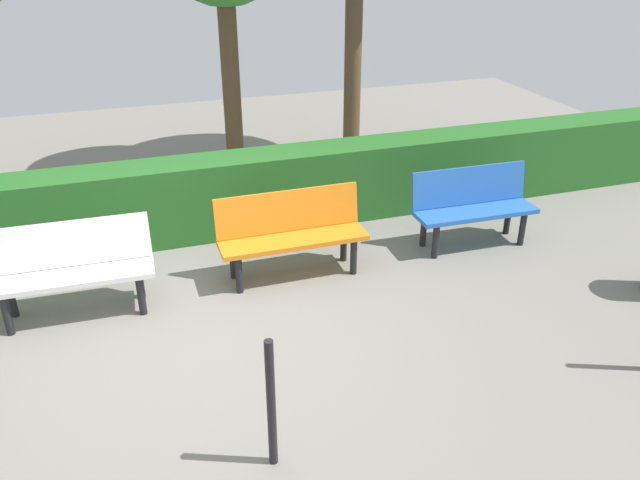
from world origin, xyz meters
TOP-DOWN VIEW (x-y plane):
  - ground_plane at (0.00, 0.00)m, footprint 16.00×16.00m
  - bench_blue at (-3.13, -0.80)m, footprint 1.38×0.49m
  - bench_orange at (-1.04, -0.77)m, footprint 1.50×0.46m
  - bench_white at (1.06, -0.70)m, footprint 1.46×0.51m
  - hedge_row at (-0.98, -1.95)m, footprint 11.85×0.55m
  - railing_post_mid at (-0.20, 1.69)m, footprint 0.06×0.06m

SIDE VIEW (x-z plane):
  - ground_plane at x=0.00m, z-range 0.00..0.00m
  - hedge_row at x=-0.98m, z-range 0.00..0.90m
  - bench_blue at x=-3.13m, z-range 0.05..0.91m
  - bench_white at x=1.06m, z-range 0.05..0.91m
  - bench_orange at x=-1.04m, z-range 0.05..0.91m
  - railing_post_mid at x=-0.20m, z-range 0.00..1.00m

